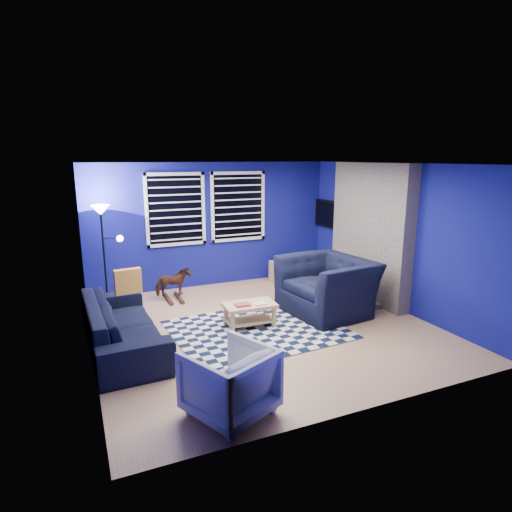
{
  "coord_description": "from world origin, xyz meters",
  "views": [
    {
      "loc": [
        -2.6,
        -5.73,
        2.6
      ],
      "look_at": [
        0.01,
        0.3,
        1.07
      ],
      "focal_mm": 30.0,
      "sensor_mm": 36.0,
      "label": 1
    }
  ],
  "objects_px": {
    "tv": "(329,214)",
    "rocking_horse": "(173,283)",
    "coffee_table": "(250,310)",
    "floor_lamp": "(103,224)",
    "sofa": "(122,325)",
    "armchair_bent": "(229,382)",
    "cabinet": "(284,271)",
    "armchair_big": "(327,286)"
  },
  "relations": [
    {
      "from": "armchair_bent",
      "to": "rocking_horse",
      "type": "xyz_separation_m",
      "value": [
        0.27,
        3.8,
        -0.03
      ]
    },
    {
      "from": "tv",
      "to": "floor_lamp",
      "type": "xyz_separation_m",
      "value": [
        -4.58,
        0.02,
        0.07
      ]
    },
    {
      "from": "armchair_big",
      "to": "armchair_bent",
      "type": "relative_size",
      "value": 1.79
    },
    {
      "from": "coffee_table",
      "to": "armchair_bent",
      "type": "bearing_deg",
      "value": -117.6
    },
    {
      "from": "armchair_bent",
      "to": "rocking_horse",
      "type": "relative_size",
      "value": 1.27
    },
    {
      "from": "rocking_horse",
      "to": "coffee_table",
      "type": "distance_m",
      "value": 1.92
    },
    {
      "from": "armchair_big",
      "to": "floor_lamp",
      "type": "height_order",
      "value": "floor_lamp"
    },
    {
      "from": "cabinet",
      "to": "floor_lamp",
      "type": "distance_m",
      "value": 3.73
    },
    {
      "from": "sofa",
      "to": "rocking_horse",
      "type": "bearing_deg",
      "value": -34.49
    },
    {
      "from": "tv",
      "to": "armchair_bent",
      "type": "height_order",
      "value": "tv"
    },
    {
      "from": "armchair_bent",
      "to": "rocking_horse",
      "type": "distance_m",
      "value": 3.81
    },
    {
      "from": "sofa",
      "to": "cabinet",
      "type": "xyz_separation_m",
      "value": [
        3.49,
        1.93,
        -0.09
      ]
    },
    {
      "from": "armchair_bent",
      "to": "cabinet",
      "type": "height_order",
      "value": "armchair_bent"
    },
    {
      "from": "sofa",
      "to": "floor_lamp",
      "type": "height_order",
      "value": "floor_lamp"
    },
    {
      "from": "armchair_bent",
      "to": "cabinet",
      "type": "xyz_separation_m",
      "value": [
        2.67,
        4.01,
        -0.12
      ]
    },
    {
      "from": "coffee_table",
      "to": "tv",
      "type": "bearing_deg",
      "value": 36.17
    },
    {
      "from": "armchair_bent",
      "to": "floor_lamp",
      "type": "distance_m",
      "value": 4.25
    },
    {
      "from": "cabinet",
      "to": "floor_lamp",
      "type": "xyz_separation_m",
      "value": [
        -3.52,
        0.01,
        1.23
      ]
    },
    {
      "from": "sofa",
      "to": "cabinet",
      "type": "height_order",
      "value": "sofa"
    },
    {
      "from": "tv",
      "to": "coffee_table",
      "type": "bearing_deg",
      "value": -143.83
    },
    {
      "from": "sofa",
      "to": "armchair_bent",
      "type": "height_order",
      "value": "armchair_bent"
    },
    {
      "from": "sofa",
      "to": "rocking_horse",
      "type": "distance_m",
      "value": 2.04
    },
    {
      "from": "armchair_bent",
      "to": "coffee_table",
      "type": "height_order",
      "value": "armchair_bent"
    },
    {
      "from": "sofa",
      "to": "cabinet",
      "type": "bearing_deg",
      "value": -63.18
    },
    {
      "from": "coffee_table",
      "to": "floor_lamp",
      "type": "xyz_separation_m",
      "value": [
        -1.93,
        1.95,
        1.19
      ]
    },
    {
      "from": "cabinet",
      "to": "coffee_table",
      "type": "bearing_deg",
      "value": -126.12
    },
    {
      "from": "tv",
      "to": "cabinet",
      "type": "distance_m",
      "value": 1.56
    },
    {
      "from": "cabinet",
      "to": "floor_lamp",
      "type": "bearing_deg",
      "value": -176.84
    },
    {
      "from": "tv",
      "to": "sofa",
      "type": "height_order",
      "value": "tv"
    },
    {
      "from": "sofa",
      "to": "rocking_horse",
      "type": "xyz_separation_m",
      "value": [
        1.09,
        1.72,
        -0.0
      ]
    },
    {
      "from": "sofa",
      "to": "floor_lamp",
      "type": "xyz_separation_m",
      "value": [
        -0.03,
        1.94,
        1.13
      ]
    },
    {
      "from": "coffee_table",
      "to": "floor_lamp",
      "type": "relative_size",
      "value": 0.45
    },
    {
      "from": "armchair_bent",
      "to": "tv",
      "type": "bearing_deg",
      "value": -157.06
    },
    {
      "from": "tv",
      "to": "rocking_horse",
      "type": "distance_m",
      "value": 3.62
    },
    {
      "from": "sofa",
      "to": "armchair_bent",
      "type": "bearing_deg",
      "value": -160.58
    },
    {
      "from": "armchair_big",
      "to": "coffee_table",
      "type": "distance_m",
      "value": 1.47
    },
    {
      "from": "tv",
      "to": "cabinet",
      "type": "bearing_deg",
      "value": 179.53
    },
    {
      "from": "tv",
      "to": "armchair_bent",
      "type": "distance_m",
      "value": 5.56
    },
    {
      "from": "armchair_bent",
      "to": "floor_lamp",
      "type": "relative_size",
      "value": 0.45
    },
    {
      "from": "tv",
      "to": "rocking_horse",
      "type": "height_order",
      "value": "tv"
    },
    {
      "from": "tv",
      "to": "sofa",
      "type": "bearing_deg",
      "value": -157.08
    },
    {
      "from": "sofa",
      "to": "coffee_table",
      "type": "xyz_separation_m",
      "value": [
        1.9,
        -0.01,
        -0.06
      ]
    }
  ]
}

